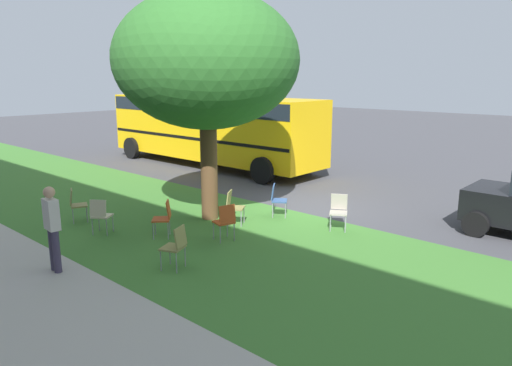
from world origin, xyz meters
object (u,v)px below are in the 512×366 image
Objects in this scene: chair_5 at (100,214)px; chair_7 at (76,203)px; chair_3 at (233,205)px; school_bus at (211,124)px; street_tree at (207,61)px; chair_4 at (164,216)px; chair_6 at (277,198)px; pedestrian_0 at (52,226)px; chair_0 at (176,244)px; chair_1 at (225,220)px; chair_2 at (339,209)px.

chair_5 is 1.39m from chair_7.
chair_3 is 8.51m from school_bus.
street_tree is 6.61× the size of chair_4.
chair_6 is at bearing -118.54° from chair_5.
street_tree is at bearing 47.23° from chair_6.
pedestrian_0 is at bearing 83.93° from chair_3.
chair_0 and chair_6 have the same top height.
chair_5 is 0.08× the size of school_bus.
chair_1 is 1.47m from chair_4.
pedestrian_0 is (1.68, 1.62, 0.41)m from chair_0.
chair_7 is at bearing 47.48° from chair_6.
chair_2 is 1.00× the size of chair_5.
chair_2 is at bearing -175.29° from chair_6.
chair_3 is 1.85m from chair_4.
chair_2 is 1.00× the size of chair_7.
chair_6 is at bearing -105.92° from chair_3.
chair_7 is 0.08× the size of school_bus.
pedestrian_0 reaches higher than chair_7.
chair_6 is (0.84, -4.11, 0.00)m from chair_0.
street_tree reaches higher than pedestrian_0.
chair_0 is 1.00× the size of chair_6.
chair_3 is (2.22, 1.45, 0.00)m from chair_2.
chair_1 is 1.28m from chair_3.
pedestrian_0 reaches higher than chair_5.
chair_1 is at bearing 126.32° from chair_3.
chair_2 is 1.00× the size of chair_3.
street_tree is at bearing -32.07° from chair_1.
chair_3 and chair_5 have the same top height.
chair_4 is 0.52× the size of pedestrian_0.
chair_7 is (4.38, -0.25, 0.00)m from chair_0.
chair_0 is at bearing 101.50° from chair_6.
chair_0 is at bearing 126.39° from street_tree.
chair_5 is (1.79, 2.68, 0.00)m from chair_3.
school_bus is at bearing -46.38° from chair_0.
chair_2 is 0.52× the size of pedestrian_0.
chair_2 is 5.75m from chair_5.
street_tree is 6.61× the size of chair_2.
chair_3 is 1.00× the size of chair_5.
street_tree is 6.61× the size of chair_7.
chair_3 is at bearing -66.79° from chair_0.
chair_0 is 1.00× the size of chair_3.
chair_2 is at bearing -120.46° from chair_1.
street_tree is at bearing -85.08° from pedestrian_0.
chair_2 is 1.00× the size of chair_4.
chair_3 is at bearing 140.91° from school_bus.
chair_6 is (-2.16, -3.97, 0.00)m from chair_5.
pedestrian_0 is (-0.04, 2.65, 0.41)m from chair_4.
chair_3 is at bearing -123.79° from chair_5.
chair_0 is 11.29m from school_bus.
chair_6 is at bearing -80.58° from chair_1.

